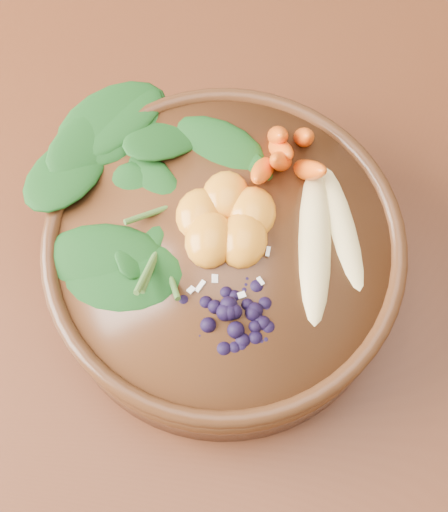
{
  "coord_description": "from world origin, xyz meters",
  "views": [
    {
      "loc": [
        -0.15,
        -0.36,
        1.39
      ],
      "look_at": [
        -0.19,
        -0.12,
        0.8
      ],
      "focal_mm": 50.0,
      "sensor_mm": 36.0,
      "label": 1
    }
  ],
  "objects": [
    {
      "name": "dining_table",
      "position": [
        0.0,
        0.0,
        0.66
      ],
      "size": [
        1.6,
        0.9,
        0.75
      ],
      "color": "#331C0C",
      "rests_on": "ground"
    },
    {
      "name": "stoneware_bowl",
      "position": [
        -0.19,
        -0.12,
        0.79
      ],
      "size": [
        0.36,
        0.36,
        0.08
      ],
      "primitive_type": "cylinder",
      "rotation": [
        0.0,
        0.0,
        0.18
      ],
      "color": "#4B2A16",
      "rests_on": "dining_table"
    },
    {
      "name": "blueberry_pile",
      "position": [
        -0.17,
        -0.19,
        0.85
      ],
      "size": [
        0.16,
        0.13,
        0.04
      ],
      "primitive_type": null,
      "rotation": [
        0.0,
        0.0,
        0.18
      ],
      "color": "black",
      "rests_on": "stoneware_bowl"
    },
    {
      "name": "banana_halves",
      "position": [
        -0.1,
        -0.1,
        0.85
      ],
      "size": [
        0.09,
        0.18,
        0.03
      ],
      "rotation": [
        0.0,
        0.0,
        0.18
      ],
      "color": "#E0CC84",
      "rests_on": "stoneware_bowl"
    },
    {
      "name": "carrot_cluster",
      "position": [
        -0.15,
        -0.03,
        0.88
      ],
      "size": [
        0.07,
        0.07,
        0.09
      ],
      "primitive_type": null,
      "rotation": [
        0.0,
        0.0,
        0.18
      ],
      "color": "orange",
      "rests_on": "stoneware_bowl"
    },
    {
      "name": "kale_heap",
      "position": [
        -0.25,
        -0.07,
        0.86
      ],
      "size": [
        0.23,
        0.22,
        0.05
      ],
      "primitive_type": null,
      "rotation": [
        0.0,
        0.0,
        0.18
      ],
      "color": "#144B15",
      "rests_on": "stoneware_bowl"
    },
    {
      "name": "ground",
      "position": [
        0.0,
        0.0,
        0.0
      ],
      "size": [
        4.0,
        4.0,
        0.0
      ],
      "primitive_type": "plane",
      "color": "#381E0F",
      "rests_on": "ground"
    },
    {
      "name": "coconut_flakes",
      "position": [
        -0.18,
        -0.14,
        0.84
      ],
      "size": [
        0.11,
        0.09,
        0.01
      ],
      "primitive_type": null,
      "rotation": [
        0.0,
        0.0,
        0.18
      ],
      "color": "white",
      "rests_on": "stoneware_bowl"
    },
    {
      "name": "mandarin_cluster",
      "position": [
        -0.19,
        -0.1,
        0.85
      ],
      "size": [
        0.11,
        0.11,
        0.03
      ],
      "primitive_type": null,
      "rotation": [
        0.0,
        0.0,
        0.18
      ],
      "color": "orange",
      "rests_on": "stoneware_bowl"
    }
  ]
}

